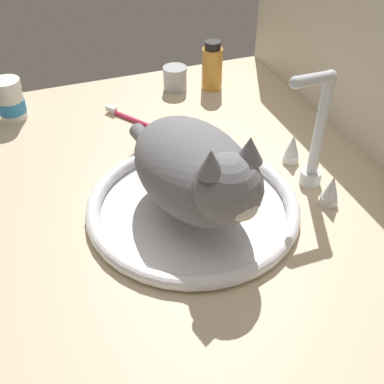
# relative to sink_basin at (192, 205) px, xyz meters

# --- Properties ---
(countertop) EXTENTS (1.12, 0.75, 0.03)m
(countertop) POSITION_rel_sink_basin_xyz_m (0.00, 0.02, -0.03)
(countertop) COLOR #CCB793
(countertop) RESTS_ON ground
(sink_basin) EXTENTS (0.37, 0.37, 0.02)m
(sink_basin) POSITION_rel_sink_basin_xyz_m (0.00, 0.00, 0.00)
(sink_basin) COLOR white
(sink_basin) RESTS_ON countertop
(faucet) EXTENTS (0.17, 0.09, 0.23)m
(faucet) POSITION_rel_sink_basin_xyz_m (-0.00, 0.23, 0.07)
(faucet) COLOR silver
(faucet) RESTS_ON countertop
(cat) EXTENTS (0.39, 0.22, 0.18)m
(cat) POSITION_rel_sink_basin_xyz_m (0.02, 0.00, 0.09)
(cat) COLOR slate
(cat) RESTS_ON sink_basin
(pill_bottle) EXTENTS (0.06, 0.06, 0.09)m
(pill_bottle) POSITION_rel_sink_basin_xyz_m (-0.44, -0.27, 0.03)
(pill_bottle) COLOR white
(pill_bottle) RESTS_ON countertop
(metal_jar) EXTENTS (0.06, 0.06, 0.06)m
(metal_jar) POSITION_rel_sink_basin_xyz_m (-0.44, 0.12, 0.02)
(metal_jar) COLOR #B2B5BA
(metal_jar) RESTS_ON countertop
(amber_bottle) EXTENTS (0.05, 0.05, 0.12)m
(amber_bottle) POSITION_rel_sink_basin_xyz_m (-0.42, 0.20, 0.05)
(amber_bottle) COLOR gold
(amber_bottle) RESTS_ON countertop
(toothbrush) EXTENTS (0.15, 0.11, 0.02)m
(toothbrush) POSITION_rel_sink_basin_xyz_m (-0.32, -0.02, -0.00)
(toothbrush) COLOR #D83359
(toothbrush) RESTS_ON countertop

